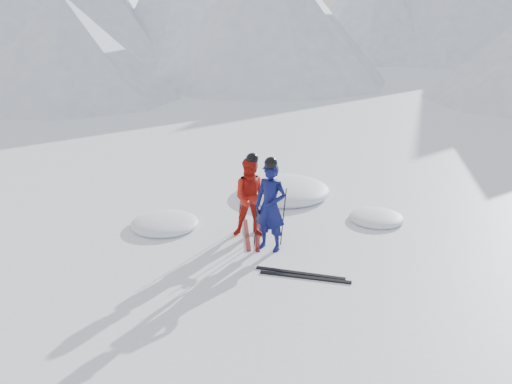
# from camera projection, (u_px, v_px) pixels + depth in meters

# --- Properties ---
(ground) EXTENTS (160.00, 160.00, 0.00)m
(ground) POSITION_uv_depth(u_px,v_px,m) (351.00, 255.00, 10.91)
(ground) COLOR white
(ground) RESTS_ON ground
(skier_blue) EXTENTS (0.80, 0.68, 1.86)m
(skier_blue) POSITION_uv_depth(u_px,v_px,m) (270.00, 207.00, 10.89)
(skier_blue) COLOR #0C1049
(skier_blue) RESTS_ON ground
(skier_red) EXTENTS (0.93, 0.77, 1.75)m
(skier_red) POSITION_uv_depth(u_px,v_px,m) (252.00, 198.00, 11.57)
(skier_red) COLOR #AF170E
(skier_red) RESTS_ON ground
(pole_blue_left) EXTENTS (0.12, 0.09, 1.24)m
(pole_blue_left) POSITION_uv_depth(u_px,v_px,m) (256.00, 218.00, 11.16)
(pole_blue_left) COLOR black
(pole_blue_left) RESTS_ON ground
(pole_blue_right) EXTENTS (0.12, 0.07, 1.24)m
(pole_blue_right) POSITION_uv_depth(u_px,v_px,m) (283.00, 217.00, 11.20)
(pole_blue_right) COLOR black
(pole_blue_right) RESTS_ON ground
(pole_red_left) EXTENTS (0.12, 0.09, 1.17)m
(pole_red_left) POSITION_uv_depth(u_px,v_px,m) (240.00, 206.00, 11.93)
(pole_red_left) COLOR black
(pole_red_left) RESTS_ON ground
(pole_red_right) EXTENTS (0.12, 0.08, 1.17)m
(pole_red_right) POSITION_uv_depth(u_px,v_px,m) (267.00, 208.00, 11.77)
(pole_red_right) COLOR black
(pole_red_right) RESTS_ON ground
(ski_worn_left) EXTENTS (0.38, 1.69, 0.03)m
(ski_worn_left) POSITION_uv_depth(u_px,v_px,m) (247.00, 234.00, 11.86)
(ski_worn_left) COLOR black
(ski_worn_left) RESTS_ON ground
(ski_worn_right) EXTENTS (0.26, 1.70, 0.03)m
(ski_worn_right) POSITION_uv_depth(u_px,v_px,m) (258.00, 235.00, 11.84)
(ski_worn_right) COLOR black
(ski_worn_right) RESTS_ON ground
(ski_loose_a) EXTENTS (1.69, 0.39, 0.03)m
(ski_loose_a) POSITION_uv_depth(u_px,v_px,m) (300.00, 273.00, 10.13)
(ski_loose_a) COLOR black
(ski_loose_a) RESTS_ON ground
(ski_loose_b) EXTENTS (1.70, 0.33, 0.03)m
(ski_loose_b) POSITION_uv_depth(u_px,v_px,m) (305.00, 277.00, 9.98)
(ski_loose_b) COLOR black
(ski_loose_b) RESTS_ON ground
(snow_lumps) EXTENTS (9.32, 7.05, 0.54)m
(snow_lumps) POSITION_uv_depth(u_px,v_px,m) (292.00, 208.00, 13.45)
(snow_lumps) COLOR white
(snow_lumps) RESTS_ON ground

